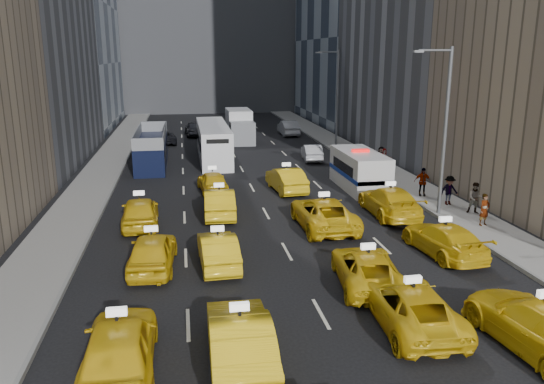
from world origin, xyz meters
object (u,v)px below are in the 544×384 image
Objects in this scene: city_bus at (213,142)px; box_truck at (240,126)px; double_decker at (152,148)px; pedestrian_0 at (484,210)px; nypd_van at (360,171)px.

box_truck is at bearing 78.46° from city_bus.
box_truck is at bearing 54.17° from double_decker.
city_bus is (4.99, 1.55, 0.05)m from double_decker.
box_truck reaches higher than city_bus.
city_bus is at bearing 18.88° from double_decker.
double_decker is at bearing 117.34° from pedestrian_0.
nypd_van is 21.66m from box_truck.
nypd_van is 9.68m from pedestrian_0.
box_truck reaches higher than pedestrian_0.
pedestrian_0 is (17.41, -19.17, -0.43)m from double_decker.
box_truck is (3.25, 9.20, 0.09)m from city_bus.
double_decker reaches higher than pedestrian_0.
nypd_van is at bearing -70.40° from box_truck.
city_bus reaches higher than pedestrian_0.
double_decker is 5.98× the size of pedestrian_0.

